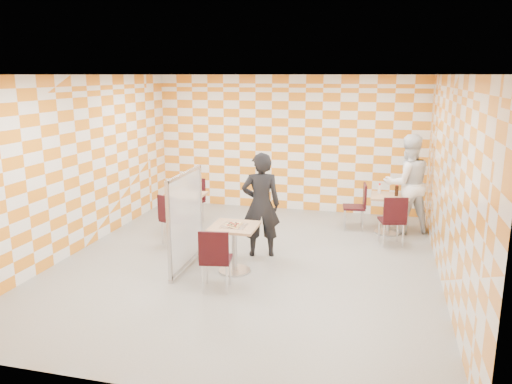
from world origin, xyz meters
TOP-DOWN VIEW (x-y plane):
  - room_shell at (0.00, 0.54)m, footprint 7.00×7.00m
  - main_table at (-0.09, -0.41)m, footprint 0.70×0.70m
  - second_table at (2.23, 2.19)m, footprint 0.70×0.70m
  - empty_table at (-1.59, 1.32)m, footprint 0.70×0.70m
  - chair_main_front at (-0.13, -1.20)m, footprint 0.49×0.49m
  - chair_second_front at (2.30, 1.41)m, footprint 0.51×0.52m
  - chair_second_side at (1.66, 2.29)m, footprint 0.48×0.47m
  - chair_empty_near at (-1.54, 0.53)m, footprint 0.54×0.55m
  - chair_empty_far at (-1.68, 1.97)m, footprint 0.53×0.53m
  - partition at (-0.88, -0.42)m, footprint 0.08×1.38m
  - man_dark at (0.13, 0.41)m, footprint 0.74×0.59m
  - man_white at (2.55, 2.38)m, footprint 1.13×1.01m
  - pizza_on_foil at (-0.09, -0.42)m, footprint 0.40×0.40m
  - sport_bottle at (2.04, 2.34)m, footprint 0.06×0.06m
  - soda_bottle at (2.36, 2.19)m, footprint 0.07×0.07m

SIDE VIEW (x-z plane):
  - main_table at x=-0.09m, z-range 0.13..0.88m
  - second_table at x=2.23m, z-range 0.13..0.88m
  - empty_table at x=-1.59m, z-range 0.13..0.88m
  - chair_main_front at x=-0.13m, z-range 0.08..1.01m
  - chair_second_front at x=2.30m, z-range 0.08..1.01m
  - chair_second_side at x=1.66m, z-range 0.08..1.01m
  - chair_empty_near at x=-1.54m, z-range 0.08..1.01m
  - chair_empty_far at x=-1.68m, z-range 0.08..1.01m
  - pizza_on_foil at x=-0.09m, z-range 0.74..0.79m
  - partition at x=-0.88m, z-range 0.02..1.57m
  - sport_bottle at x=2.04m, z-range 0.74..0.94m
  - soda_bottle at x=2.36m, z-range 0.74..0.97m
  - man_dark at x=0.13m, z-range 0.00..1.77m
  - man_white at x=2.55m, z-range 0.00..1.91m
  - room_shell at x=0.00m, z-range -2.00..5.00m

